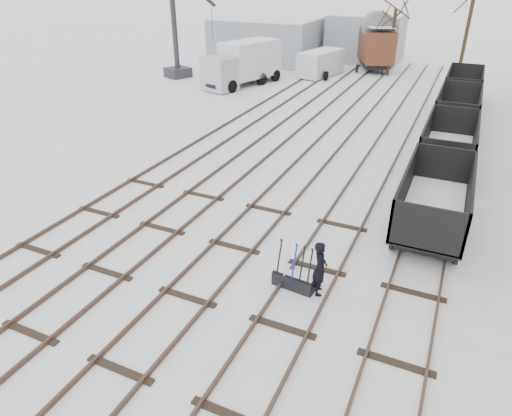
{
  "coord_description": "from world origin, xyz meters",
  "views": [
    {
      "loc": [
        6.26,
        -8.77,
        8.63
      ],
      "look_at": [
        0.42,
        3.92,
        1.2
      ],
      "focal_mm": 32.0,
      "sensor_mm": 36.0,
      "label": 1
    }
  ],
  "objects_px": {
    "freight_wagon_a": "(433,209)",
    "crane": "(177,48)",
    "worker": "(320,268)",
    "box_van_wagon": "(376,44)",
    "panel_van": "(321,63)",
    "ground_frame": "(294,280)",
    "lorry": "(243,63)"
  },
  "relations": [
    {
      "from": "box_van_wagon",
      "to": "ground_frame",
      "type": "bearing_deg",
      "value": -104.85
    },
    {
      "from": "freight_wagon_a",
      "to": "box_van_wagon",
      "type": "relative_size",
      "value": 0.97
    },
    {
      "from": "lorry",
      "to": "crane",
      "type": "bearing_deg",
      "value": -168.13
    },
    {
      "from": "ground_frame",
      "to": "crane",
      "type": "distance_m",
      "value": 30.96
    },
    {
      "from": "ground_frame",
      "to": "box_van_wagon",
      "type": "xyz_separation_m",
      "value": [
        -4.73,
        33.7,
        2.03
      ]
    },
    {
      "from": "freight_wagon_a",
      "to": "crane",
      "type": "relative_size",
      "value": 0.62
    },
    {
      "from": "freight_wagon_a",
      "to": "box_van_wagon",
      "type": "bearing_deg",
      "value": 105.83
    },
    {
      "from": "lorry",
      "to": "panel_van",
      "type": "bearing_deg",
      "value": 69.78
    },
    {
      "from": "worker",
      "to": "box_van_wagon",
      "type": "bearing_deg",
      "value": -10.28
    },
    {
      "from": "lorry",
      "to": "crane",
      "type": "distance_m",
      "value": 6.64
    },
    {
      "from": "ground_frame",
      "to": "worker",
      "type": "bearing_deg",
      "value": 13.71
    },
    {
      "from": "box_van_wagon",
      "to": "lorry",
      "type": "bearing_deg",
      "value": -151.43
    },
    {
      "from": "panel_van",
      "to": "ground_frame",
      "type": "bearing_deg",
      "value": -61.42
    },
    {
      "from": "lorry",
      "to": "crane",
      "type": "relative_size",
      "value": 0.84
    },
    {
      "from": "panel_van",
      "to": "worker",
      "type": "bearing_deg",
      "value": -60.02
    },
    {
      "from": "panel_van",
      "to": "crane",
      "type": "height_order",
      "value": "crane"
    },
    {
      "from": "box_van_wagon",
      "to": "crane",
      "type": "distance_m",
      "value": 17.9
    },
    {
      "from": "box_van_wagon",
      "to": "crane",
      "type": "bearing_deg",
      "value": -169.35
    },
    {
      "from": "box_van_wagon",
      "to": "lorry",
      "type": "height_order",
      "value": "box_van_wagon"
    },
    {
      "from": "freight_wagon_a",
      "to": "crane",
      "type": "bearing_deg",
      "value": 141.07
    },
    {
      "from": "box_van_wagon",
      "to": "lorry",
      "type": "relative_size",
      "value": 0.76
    },
    {
      "from": "worker",
      "to": "box_van_wagon",
      "type": "relative_size",
      "value": 0.3
    },
    {
      "from": "box_van_wagon",
      "to": "panel_van",
      "type": "distance_m",
      "value": 5.93
    },
    {
      "from": "ground_frame",
      "to": "worker",
      "type": "height_order",
      "value": "worker"
    },
    {
      "from": "freight_wagon_a",
      "to": "crane",
      "type": "xyz_separation_m",
      "value": [
        -23.0,
        18.58,
        1.53
      ]
    },
    {
      "from": "worker",
      "to": "crane",
      "type": "bearing_deg",
      "value": 21.16
    },
    {
      "from": "panel_van",
      "to": "lorry",
      "type": "bearing_deg",
      "value": -114.8
    },
    {
      "from": "ground_frame",
      "to": "crane",
      "type": "relative_size",
      "value": 0.16
    },
    {
      "from": "worker",
      "to": "panel_van",
      "type": "height_order",
      "value": "panel_van"
    },
    {
      "from": "box_van_wagon",
      "to": "panel_van",
      "type": "xyz_separation_m",
      "value": [
        -3.76,
        -4.42,
        -1.19
      ]
    },
    {
      "from": "box_van_wagon",
      "to": "crane",
      "type": "relative_size",
      "value": 0.64
    },
    {
      "from": "lorry",
      "to": "panel_van",
      "type": "xyz_separation_m",
      "value": [
        4.59,
        6.04,
        -0.61
      ]
    }
  ]
}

